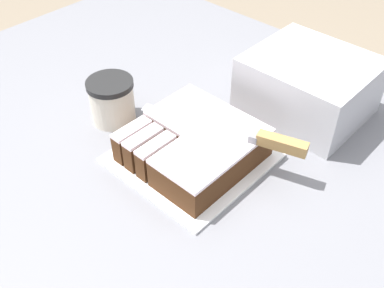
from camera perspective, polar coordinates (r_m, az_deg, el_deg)
The scene contains 6 objects.
countertop at distance 1.26m, azimuth -1.49°, elevation -15.26°, with size 1.40×1.10×0.90m.
cake_board at distance 0.88m, azimuth 0.00°, elevation -1.70°, with size 0.26×0.26×0.01m.
cake at distance 0.85m, azimuth 0.35°, elevation 0.01°, with size 0.22×0.22×0.06m.
knife at distance 0.81m, azimuth 8.47°, elevation 0.76°, with size 0.32×0.12×0.02m.
coffee_cup at distance 0.96m, azimuth -10.13°, elevation 5.47°, with size 0.10×0.10×0.10m.
storage_box at distance 0.99m, azimuth 14.54°, elevation 7.18°, with size 0.24×0.22×0.13m.
Camera 1 is at (0.50, -0.49, 1.51)m, focal length 42.00 mm.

